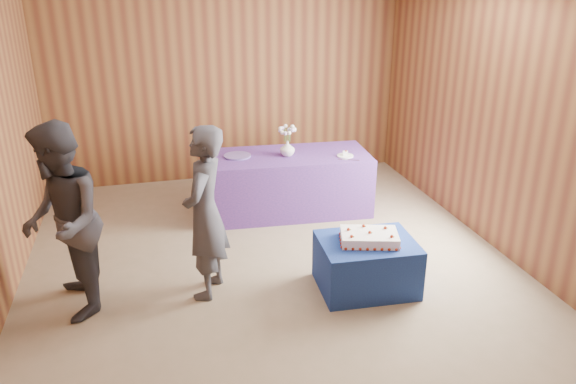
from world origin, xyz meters
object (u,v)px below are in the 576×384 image
object	(u,v)px
serving_table	(288,183)
sheet_cake	(369,237)
cake_table	(366,264)
vase	(287,148)
guest_left	(205,213)
guest_right	(63,223)

from	to	relation	value
serving_table	sheet_cake	world-z (taller)	serving_table
serving_table	cake_table	bearing A→B (deg)	-78.62
vase	guest_left	bearing A→B (deg)	-125.58
vase	guest_left	distance (m)	2.05
sheet_cake	guest_right	world-z (taller)	guest_right
vase	guest_left	xyz separation A→B (m)	(-1.19, -1.67, -0.02)
guest_left	guest_right	xyz separation A→B (m)	(-1.21, -0.02, 0.05)
sheet_cake	guest_right	size ratio (longest dim) A/B	0.36
vase	cake_table	bearing A→B (deg)	-81.68
guest_left	sheet_cake	bearing A→B (deg)	101.20
cake_table	guest_left	bearing A→B (deg)	171.68
cake_table	guest_left	distance (m)	1.62
cake_table	guest_left	world-z (taller)	guest_left
serving_table	vase	size ratio (longest dim) A/B	10.62
vase	guest_right	world-z (taller)	guest_right
vase	guest_right	xyz separation A→B (m)	(-2.41, -1.69, 0.03)
guest_right	guest_left	bearing A→B (deg)	82.17
guest_right	serving_table	bearing A→B (deg)	116.72
cake_table	sheet_cake	xyz separation A→B (m)	(0.01, -0.02, 0.30)
guest_left	guest_right	distance (m)	1.21
sheet_cake	guest_left	world-z (taller)	guest_left
serving_table	sheet_cake	distance (m)	2.04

